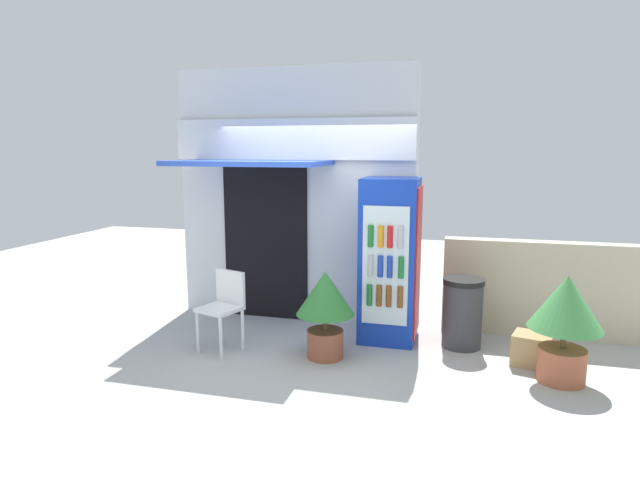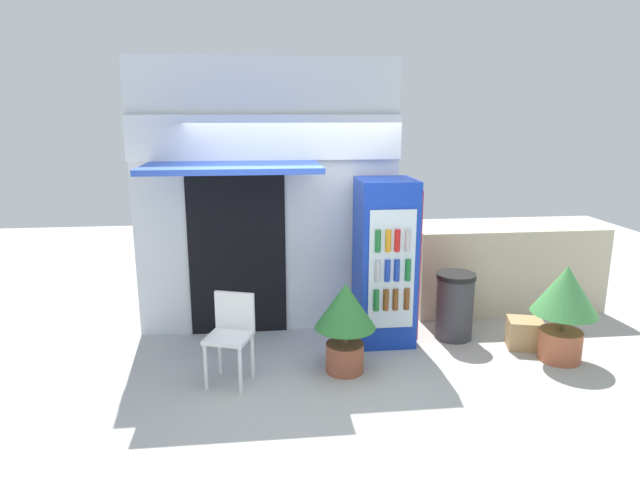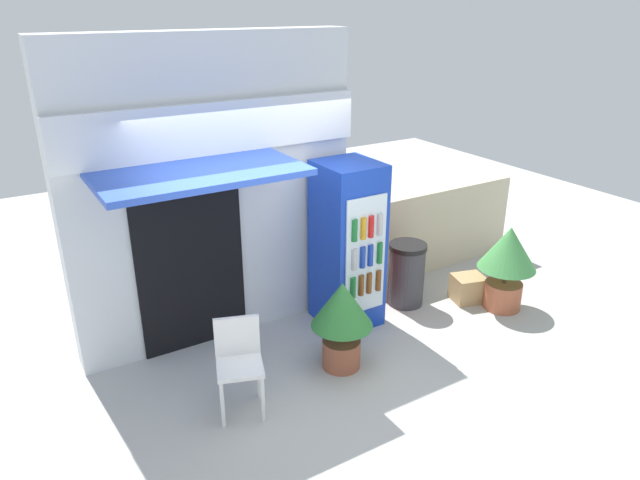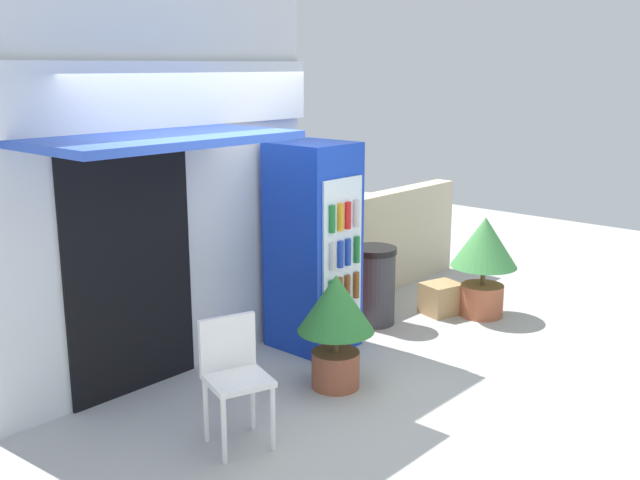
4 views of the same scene
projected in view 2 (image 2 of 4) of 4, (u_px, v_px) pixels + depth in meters
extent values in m
plane|color=#B2B2AD|center=(308.00, 377.00, 5.50)|extent=(16.00, 16.00, 0.00)
cube|color=silver|center=(267.00, 198.00, 6.50)|extent=(3.10, 0.34, 3.23)
cube|color=white|center=(266.00, 138.00, 6.13)|extent=(3.10, 0.08, 0.50)
cube|color=blue|center=(232.00, 167.00, 5.70)|extent=(1.84, 1.03, 0.06)
cube|color=black|center=(237.00, 252.00, 6.42)|extent=(1.14, 0.03, 2.00)
cube|color=#1438B2|center=(384.00, 261.00, 6.23)|extent=(0.63, 0.68, 1.90)
cube|color=silver|center=(392.00, 270.00, 5.89)|extent=(0.51, 0.02, 1.33)
cube|color=red|center=(412.00, 261.00, 6.27)|extent=(0.02, 0.61, 1.71)
cylinder|color=#196B2D|center=(376.00, 300.00, 5.93)|extent=(0.06, 0.06, 0.24)
cylinder|color=brown|center=(386.00, 300.00, 5.95)|extent=(0.06, 0.06, 0.24)
cylinder|color=brown|center=(395.00, 299.00, 5.96)|extent=(0.06, 0.06, 0.24)
cylinder|color=brown|center=(407.00, 299.00, 5.97)|extent=(0.06, 0.06, 0.24)
cylinder|color=#B2B2B7|center=(378.00, 271.00, 5.86)|extent=(0.06, 0.06, 0.24)
cylinder|color=#1938A5|center=(387.00, 271.00, 5.87)|extent=(0.06, 0.06, 0.24)
cylinder|color=#1938A5|center=(397.00, 270.00, 5.88)|extent=(0.06, 0.06, 0.24)
cylinder|color=#196B2D|center=(408.00, 270.00, 5.90)|extent=(0.06, 0.06, 0.24)
cylinder|color=#196B2D|center=(378.00, 241.00, 5.78)|extent=(0.06, 0.06, 0.24)
cylinder|color=orange|center=(388.00, 241.00, 5.80)|extent=(0.06, 0.06, 0.24)
cylinder|color=red|center=(397.00, 241.00, 5.81)|extent=(0.06, 0.06, 0.24)
cylinder|color=#B2B2B7|center=(408.00, 240.00, 5.82)|extent=(0.06, 0.06, 0.24)
cylinder|color=white|center=(206.00, 367.00, 5.22)|extent=(0.04, 0.04, 0.46)
cylinder|color=white|center=(240.00, 371.00, 5.14)|extent=(0.04, 0.04, 0.46)
cylinder|color=white|center=(220.00, 352.00, 5.54)|extent=(0.04, 0.04, 0.46)
cylinder|color=white|center=(253.00, 356.00, 5.46)|extent=(0.04, 0.04, 0.46)
cube|color=white|center=(229.00, 337.00, 5.28)|extent=(0.51, 0.51, 0.04)
cube|color=white|center=(235.00, 311.00, 5.40)|extent=(0.40, 0.17, 0.38)
cylinder|color=#995138|center=(345.00, 357.00, 5.61)|extent=(0.39, 0.39, 0.30)
cylinder|color=brown|center=(345.00, 335.00, 5.55)|extent=(0.05, 0.05, 0.18)
cone|color=#2D7533|center=(345.00, 306.00, 5.48)|extent=(0.62, 0.62, 0.47)
cylinder|color=#AD5B3D|center=(560.00, 345.00, 5.87)|extent=(0.44, 0.44, 0.33)
cylinder|color=brown|center=(562.00, 322.00, 5.81)|extent=(0.05, 0.05, 0.20)
cone|color=#47994C|center=(566.00, 290.00, 5.72)|extent=(0.68, 0.68, 0.52)
cylinder|color=#38383D|center=(454.00, 308.00, 6.40)|extent=(0.43, 0.43, 0.73)
cylinder|color=black|center=(456.00, 276.00, 6.31)|extent=(0.46, 0.46, 0.06)
cube|color=beige|center=(513.00, 273.00, 7.08)|extent=(2.51, 0.23, 1.14)
cube|color=tan|center=(525.00, 333.00, 6.18)|extent=(0.45, 0.41, 0.33)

